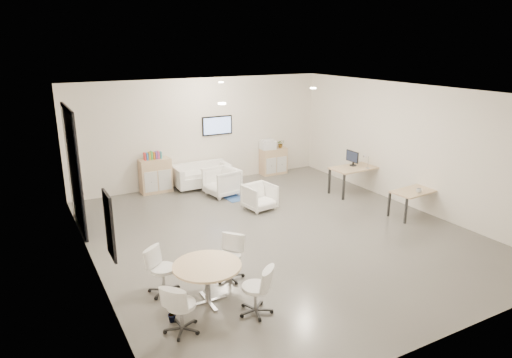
{
  "coord_description": "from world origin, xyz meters",
  "views": [
    {
      "loc": [
        -5.09,
        -8.25,
        4.2
      ],
      "look_at": [
        -0.36,
        0.4,
        1.24
      ],
      "focal_mm": 32.0,
      "sensor_mm": 36.0,
      "label": 1
    }
  ],
  "objects": [
    {
      "name": "cup",
      "position": [
        3.46,
        -0.9,
        0.74
      ],
      "size": [
        0.16,
        0.14,
        0.13
      ],
      "primitive_type": "imported",
      "rotation": [
        0.0,
        0.0,
        -0.28
      ],
      "color": "white",
      "rests_on": "desk_front"
    },
    {
      "name": "armchair_right",
      "position": [
        0.37,
        1.55,
        0.37
      ],
      "size": [
        0.81,
        0.77,
        0.74
      ],
      "primitive_type": "imported",
      "rotation": [
        0.0,
        0.0,
        0.14
      ],
      "color": "white",
      "rests_on": "room_shell"
    },
    {
      "name": "sideboard_right",
      "position": [
        2.4,
        4.26,
        0.43
      ],
      "size": [
        0.87,
        0.42,
        0.87
      ],
      "color": "tan",
      "rests_on": "room_shell"
    },
    {
      "name": "books",
      "position": [
        -1.62,
        4.25,
        1.1
      ],
      "size": [
        0.51,
        0.14,
        0.22
      ],
      "color": "red",
      "rests_on": "sideboard_left"
    },
    {
      "name": "blue_rug",
      "position": [
        0.62,
        2.85,
        0.01
      ],
      "size": [
        1.47,
        1.04,
        0.01
      ],
      "primitive_type": "cube",
      "rotation": [
        0.0,
        0.0,
        0.07
      ],
      "color": "#305494",
      "rests_on": "room_shell"
    },
    {
      "name": "artwork",
      "position": [
        -3.97,
        -1.6,
        1.55
      ],
      "size": [
        0.05,
        0.54,
        1.04
      ],
      "color": "black",
      "rests_on": "room_shell"
    },
    {
      "name": "room_shell",
      "position": [
        0.0,
        0.0,
        1.6
      ],
      "size": [
        9.6,
        10.6,
        4.8
      ],
      "color": "#5B5953",
      "rests_on": "ground"
    },
    {
      "name": "glass_door",
      "position": [
        -3.95,
        2.51,
        1.5
      ],
      "size": [
        0.09,
        1.9,
        2.85
      ],
      "color": "black",
      "rests_on": "room_shell"
    },
    {
      "name": "plant_cabinet",
      "position": [
        2.67,
        4.25,
        0.97
      ],
      "size": [
        0.31,
        0.32,
        0.21
      ],
      "primitive_type": "imported",
      "rotation": [
        0.0,
        0.0,
        -0.3
      ],
      "color": "#3F7F3F",
      "rests_on": "sideboard_right"
    },
    {
      "name": "wall_tv",
      "position": [
        0.5,
        4.46,
        1.75
      ],
      "size": [
        0.98,
        0.06,
        0.58
      ],
      "color": "black",
      "rests_on": "room_shell"
    },
    {
      "name": "armchair_left",
      "position": [
        -0.01,
        3.07,
        0.43
      ],
      "size": [
        0.91,
        0.95,
        0.86
      ],
      "primitive_type": "imported",
      "rotation": [
        0.0,
        0.0,
        -1.41
      ],
      "color": "white",
      "rests_on": "room_shell"
    },
    {
      "name": "plant_floor",
      "position": [
        -3.25,
        -2.19,
        0.06
      ],
      "size": [
        0.22,
        0.32,
        0.13
      ],
      "primitive_type": "imported",
      "rotation": [
        0.0,
        0.0,
        -0.21
      ],
      "color": "#3F7F3F",
      "rests_on": "room_shell"
    },
    {
      "name": "printer",
      "position": [
        2.18,
        4.27,
        1.02
      ],
      "size": [
        0.49,
        0.42,
        0.33
      ],
      "rotation": [
        0.0,
        0.0,
        -0.09
      ],
      "color": "white",
      "rests_on": "sideboard_right"
    },
    {
      "name": "meeting_chairs",
      "position": [
        -2.56,
        -1.93,
        0.41
      ],
      "size": [
        2.13,
        2.13,
        0.82
      ],
      "color": "white",
      "rests_on": "room_shell"
    },
    {
      "name": "ceiling_spots",
      "position": [
        -0.2,
        0.83,
        3.18
      ],
      "size": [
        3.14,
        4.14,
        0.03
      ],
      "color": "#FFEAC6",
      "rests_on": "room_shell"
    },
    {
      "name": "round_table",
      "position": [
        -2.56,
        -1.93,
        0.61
      ],
      "size": [
        1.14,
        1.14,
        0.7
      ],
      "color": "tan",
      "rests_on": "room_shell"
    },
    {
      "name": "monitor",
      "position": [
        3.43,
        1.56,
        1.02
      ],
      "size": [
        0.2,
        0.5,
        0.44
      ],
      "color": "black",
      "rests_on": "desk_rear"
    },
    {
      "name": "loveseat",
      "position": [
        -0.22,
        4.08,
        0.34
      ],
      "size": [
        1.66,
        0.85,
        0.62
      ],
      "rotation": [
        0.0,
        0.0,
        -0.01
      ],
      "color": "white",
      "rests_on": "room_shell"
    },
    {
      "name": "desk_rear",
      "position": [
        3.47,
        1.41,
        0.7
      ],
      "size": [
        1.52,
        0.79,
        0.78
      ],
      "rotation": [
        0.0,
        0.0,
        0.03
      ],
      "color": "tan",
      "rests_on": "room_shell"
    },
    {
      "name": "sideboard_left",
      "position": [
        -1.58,
        4.25,
        0.49
      ],
      "size": [
        0.88,
        0.46,
        0.99
      ],
      "color": "tan",
      "rests_on": "room_shell"
    },
    {
      "name": "desk_front",
      "position": [
        3.58,
        -0.71,
        0.61
      ],
      "size": [
        1.35,
        0.77,
        0.68
      ],
      "rotation": [
        0.0,
        0.0,
        0.09
      ],
      "color": "tan",
      "rests_on": "room_shell"
    }
  ]
}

